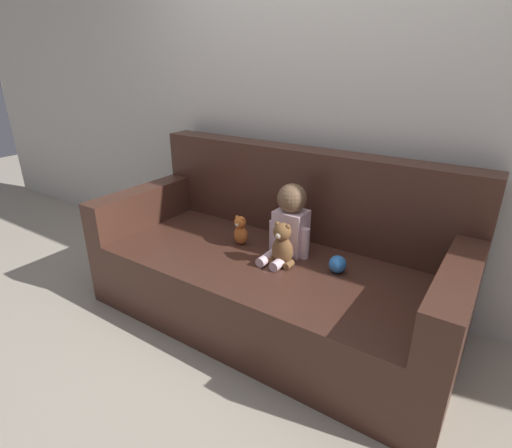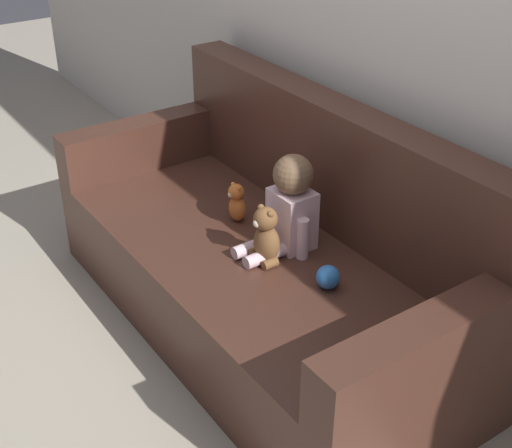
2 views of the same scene
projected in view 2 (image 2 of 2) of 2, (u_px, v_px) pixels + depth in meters
The scene contains 7 objects.
ground_plane at pixel (259, 324), 3.37m from camera, with size 12.00×12.00×0.00m, color #B7AD99.
wall_back at pixel (374, 30), 2.99m from camera, with size 8.00×0.05×2.60m.
couch at pixel (273, 260), 3.24m from camera, with size 2.19×1.00×1.01m.
person_baby at pixel (289, 207), 3.05m from camera, with size 0.27×0.36×0.43m.
teddy_bear_brown at pixel (266, 236), 2.99m from camera, with size 0.15×0.12×0.26m.
plush_toy_side at pixel (237, 203), 3.30m from camera, with size 0.09×0.09×0.19m.
toy_ball at pixel (328, 277), 2.86m from camera, with size 0.10×0.10×0.10m.
Camera 2 is at (2.18, -1.52, 2.12)m, focal length 50.00 mm.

